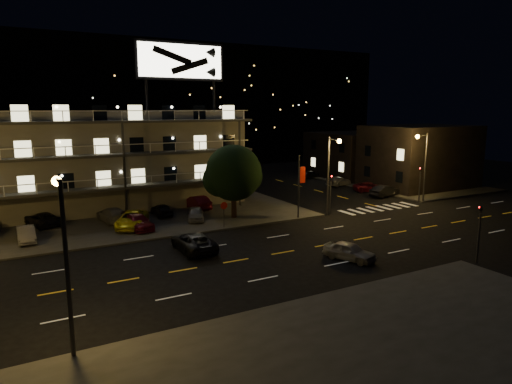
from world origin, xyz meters
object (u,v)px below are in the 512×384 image
lot_car_7 (112,215)px  side_car_0 (385,191)px  tree (233,175)px  road_car_east (349,251)px  lot_car_4 (196,214)px  road_car_west (194,242)px  lot_car_2 (132,219)px

lot_car_7 → side_car_0: lot_car_7 is taller
tree → road_car_east: (1.95, -15.25, -3.79)m
tree → lot_car_4: 5.26m
lot_car_7 → road_car_east: lot_car_7 is taller
road_car_east → road_car_west: road_car_west is taller
lot_car_4 → lot_car_7: 7.92m
road_car_west → lot_car_7: bearing=-72.3°
road_car_west → tree: bearing=-132.7°
lot_car_4 → road_car_east: size_ratio=0.96×
road_car_east → road_car_west: (-9.12, 7.48, 0.06)m
tree → lot_car_7: bearing=159.9°
tree → road_car_east: 15.84m
lot_car_2 → road_car_east: size_ratio=1.35×
lot_car_7 → lot_car_2: bearing=103.2°
lot_car_4 → side_car_0: (25.23, 0.64, -0.06)m
side_car_0 → road_car_east: 25.73m
road_car_east → road_car_west: bearing=118.8°
lot_car_7 → side_car_0: size_ratio=1.08×
lot_car_2 → lot_car_7: size_ratio=1.10×
road_car_east → lot_car_4: bearing=87.5°
lot_car_4 → side_car_0: size_ratio=0.85×
lot_car_2 → lot_car_4: lot_car_2 is taller
lot_car_2 → road_car_east: bearing=-30.1°
tree → side_car_0: bearing=3.8°
tree → lot_car_4: size_ratio=1.96×
side_car_0 → road_car_west: bearing=98.1°
lot_car_4 → road_car_east: lot_car_4 is taller
lot_car_2 → road_car_west: lot_car_2 is taller
side_car_0 → lot_car_2: bearing=81.1°
lot_car_7 → road_car_east: size_ratio=1.23×
tree → lot_car_2: size_ratio=1.40×
tree → road_car_west: size_ratio=1.40×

